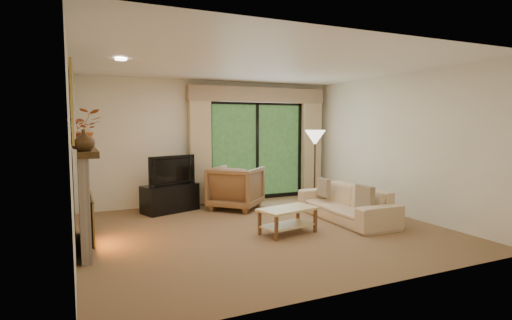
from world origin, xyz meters
name	(u,v)px	position (x,y,z in m)	size (l,w,h in m)	color
floor	(264,230)	(0.00, 0.00, 0.00)	(5.50, 5.50, 0.00)	olive
ceiling	(264,65)	(0.00, 0.00, 2.60)	(5.50, 5.50, 0.00)	white
wall_back	(214,142)	(0.00, 2.50, 1.30)	(5.00, 5.00, 0.00)	white
wall_front	(371,163)	(0.00, -2.50, 1.30)	(5.00, 5.00, 0.00)	white
wall_left	(72,155)	(-2.75, 0.00, 1.30)	(5.00, 5.00, 0.00)	white
wall_right	(397,145)	(2.75, 0.00, 1.30)	(5.00, 5.00, 0.00)	white
fireplace	(84,198)	(-2.63, 0.20, 0.69)	(0.24, 1.70, 1.37)	gray
mirror	(73,105)	(-2.71, 0.20, 1.95)	(0.07, 1.45, 1.02)	#B88D3E
sliding_door	(257,150)	(1.00, 2.45, 1.10)	(2.26, 0.10, 2.16)	black
curtain_left	(200,148)	(-0.35, 2.34, 1.20)	(0.45, 0.18, 2.35)	tan
curtain_right	(311,145)	(2.35, 2.34, 1.20)	(0.45, 0.18, 2.35)	tan
cornice	(259,95)	(1.00, 2.36, 2.32)	(3.20, 0.24, 0.32)	#A08366
media_console	(170,198)	(-1.07, 1.95, 0.26)	(1.05, 0.47, 0.53)	black
tv	(170,170)	(-1.07, 1.95, 0.81)	(0.99, 0.13, 0.57)	black
armchair	(236,188)	(0.18, 1.66, 0.43)	(0.91, 0.94, 0.86)	brown
sofa	(346,203)	(1.61, 0.01, 0.30)	(2.04, 0.80, 0.59)	#D6B78F
pillow_near	(365,197)	(1.54, -0.58, 0.51)	(0.10, 0.38, 0.38)	brown
pillow_far	(324,187)	(1.54, 0.59, 0.50)	(0.09, 0.34, 0.34)	brown
coffee_table	(288,221)	(0.24, -0.35, 0.20)	(0.90, 0.49, 0.40)	beige
floor_lamp	(315,169)	(1.71, 1.17, 0.78)	(0.42, 0.42, 1.57)	#FFF4CF
vase	(84,140)	(-2.61, -0.44, 1.50)	(0.25, 0.25, 0.26)	#3D2812
branches	(83,129)	(-2.61, 0.01, 1.63)	(0.47, 0.40, 0.52)	#C46330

